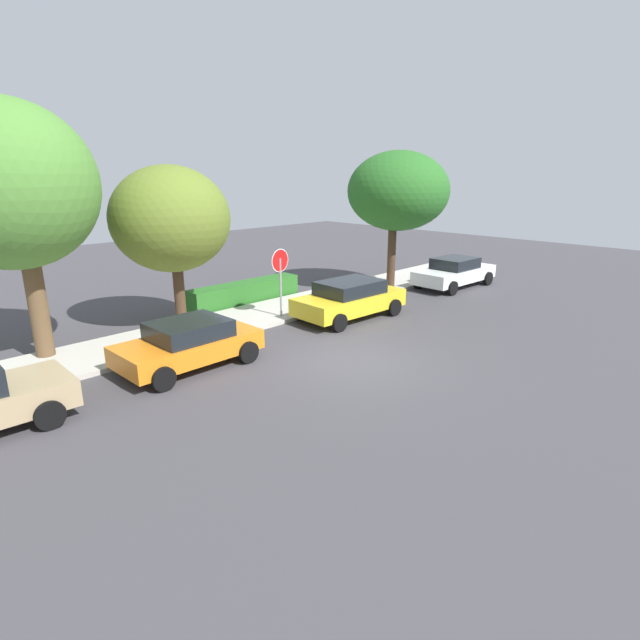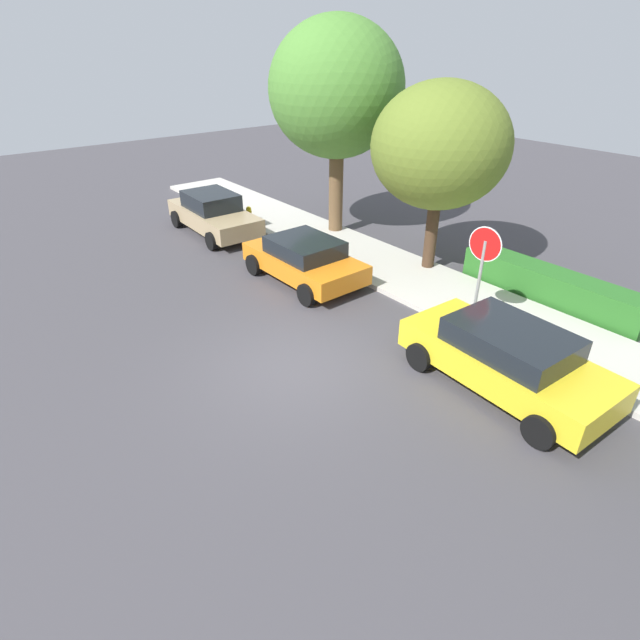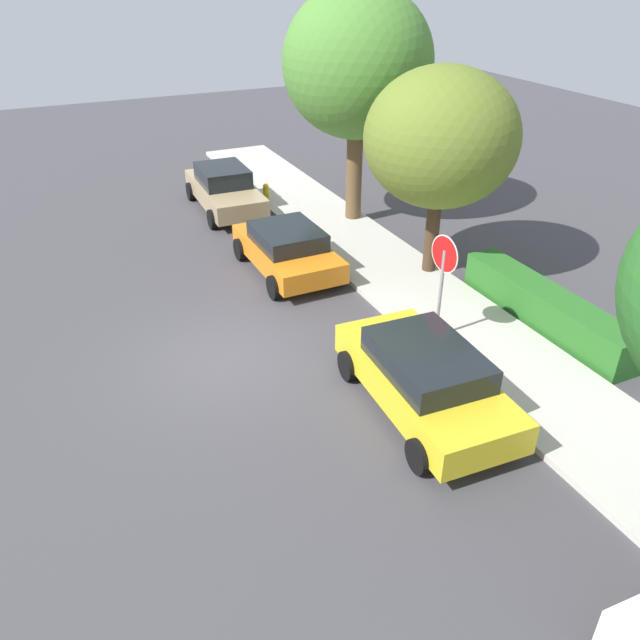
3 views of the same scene
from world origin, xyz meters
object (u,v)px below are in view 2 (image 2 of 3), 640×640
at_px(stop_sign, 483,259).
at_px(fire_hydrant, 249,215).
at_px(parked_car_orange, 304,259).
at_px(street_tree_mid_block, 336,90).
at_px(street_tree_far, 440,147).
at_px(parked_car_tan, 213,213).
at_px(parked_car_yellow, 507,357).

distance_m(stop_sign, fire_hydrant, 10.51).
height_order(parked_car_orange, fire_hydrant, parked_car_orange).
relative_size(parked_car_orange, fire_hydrant, 5.50).
relative_size(street_tree_mid_block, fire_hydrant, 10.01).
xyz_separation_m(street_tree_far, fire_hydrant, (-7.27, -2.11, -3.38)).
bearing_deg(parked_car_tan, fire_hydrant, 91.47).
height_order(parked_car_orange, street_tree_mid_block, street_tree_mid_block).
height_order(street_tree_mid_block, street_tree_far, street_tree_mid_block).
bearing_deg(fire_hydrant, street_tree_mid_block, 38.63).
height_order(parked_car_orange, parked_car_tan, parked_car_tan).
relative_size(parked_car_tan, street_tree_mid_block, 0.62).
distance_m(stop_sign, parked_car_yellow, 2.77).
distance_m(parked_car_tan, fire_hydrant, 1.59).
xyz_separation_m(stop_sign, parked_car_orange, (-4.86, -1.69, -1.13)).
bearing_deg(street_tree_mid_block, parked_car_yellow, -20.02).
relative_size(parked_car_tan, street_tree_far, 0.81).
height_order(parked_car_tan, street_tree_mid_block, street_tree_mid_block).
xyz_separation_m(stop_sign, street_tree_far, (-3.13, 1.88, 1.91)).
bearing_deg(stop_sign, parked_car_tan, -170.29).
distance_m(stop_sign, parked_car_tan, 10.57).
xyz_separation_m(parked_car_tan, street_tree_far, (7.23, 3.65, 2.99)).
distance_m(street_tree_mid_block, street_tree_far, 4.74).
distance_m(parked_car_yellow, parked_car_tan, 12.32).
xyz_separation_m(stop_sign, parked_car_tan, (-10.36, -1.77, -1.08)).
height_order(parked_car_yellow, street_tree_mid_block, street_tree_mid_block).
bearing_deg(street_tree_mid_block, parked_car_orange, -51.32).
xyz_separation_m(parked_car_yellow, street_tree_far, (-5.09, 3.51, 3.00)).
bearing_deg(fire_hydrant, parked_car_tan, -88.53).
height_order(stop_sign, fire_hydrant, stop_sign).
relative_size(parked_car_yellow, street_tree_mid_block, 0.62).
distance_m(parked_car_yellow, fire_hydrant, 12.44).
relative_size(parked_car_orange, parked_car_tan, 0.88).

